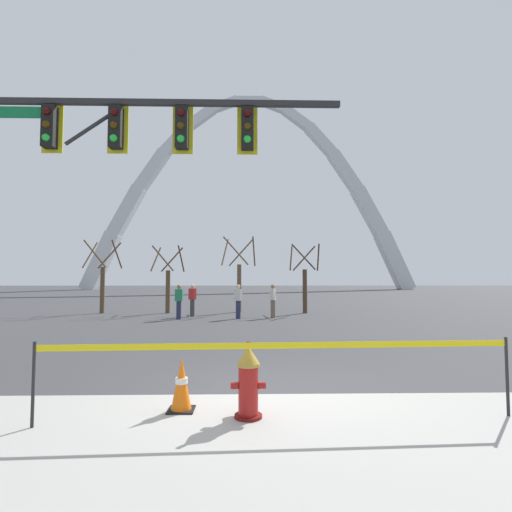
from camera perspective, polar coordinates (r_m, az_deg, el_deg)
ground_plane at (r=6.80m, az=1.97°, el=-18.83°), size 240.00×240.00×0.00m
fire_hydrant at (r=5.48m, az=-1.11°, el=-17.59°), size 0.46×0.48×0.99m
caution_tape_barrier at (r=5.28m, az=3.45°, el=-15.20°), size 6.12×0.32×1.04m
traffic_cone_by_hydrant at (r=5.86m, az=-10.63°, el=-17.67°), size 0.36×0.36×0.73m
traffic_signal_gantry at (r=9.32m, az=-22.03°, el=13.00°), size 7.82×0.44×6.00m
monument_arch at (r=76.22m, az=-1.03°, el=8.04°), size 62.33×2.65×37.66m
tree_far_left at (r=23.28m, az=-21.13°, el=-3.34°), size 1.82×1.83×3.94m
tree_left_mid at (r=22.32m, az=-12.51°, el=-3.83°), size 1.70×1.71×3.66m
tree_center_left at (r=22.49m, az=-2.44°, el=-3.28°), size 1.94×1.95×4.20m
tree_center_right at (r=21.90m, az=6.99°, el=-3.80°), size 1.73×1.74×3.74m
pedestrian_walking_left at (r=18.65m, az=-2.57°, el=-6.48°), size 0.39×0.36×1.59m
pedestrian_standing_center at (r=18.69m, az=-11.00°, el=-6.41°), size 0.34×0.22×1.59m
pedestrian_walking_right at (r=20.02m, az=-9.11°, el=-6.23°), size 0.39×0.36×1.59m
pedestrian_near_trees at (r=19.14m, az=2.44°, el=-6.40°), size 0.32×0.39×1.59m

